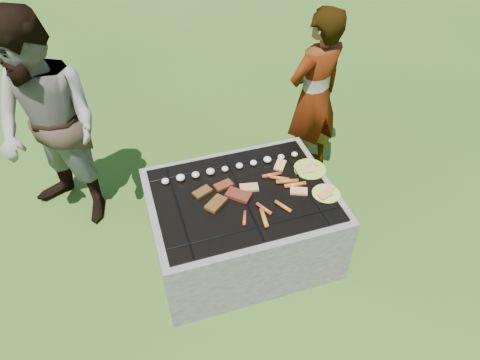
% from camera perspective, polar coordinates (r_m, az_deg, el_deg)
% --- Properties ---
extents(lawn, '(60.00, 60.00, 0.00)m').
position_cam_1_polar(lawn, '(3.43, 0.26, -9.19)').
color(lawn, '#264B12').
rests_on(lawn, ground).
extents(fire_pit, '(1.30, 1.00, 0.62)m').
position_cam_1_polar(fire_pit, '(3.22, 0.28, -6.07)').
color(fire_pit, '#9F978D').
rests_on(fire_pit, ground).
extents(mushrooms, '(1.05, 0.06, 0.04)m').
position_cam_1_polar(mushrooms, '(3.15, -1.89, 1.56)').
color(mushrooms, silver).
rests_on(mushrooms, fire_pit).
extents(pork_slabs, '(0.40, 0.29, 0.02)m').
position_cam_1_polar(pork_slabs, '(2.96, -2.21, -2.03)').
color(pork_slabs, brown).
rests_on(pork_slabs, fire_pit).
extents(sausages, '(0.55, 0.48, 0.03)m').
position_cam_1_polar(sausages, '(2.97, 4.90, -1.83)').
color(sausages, red).
rests_on(sausages, fire_pit).
extents(bread_on_grate, '(0.46, 0.42, 0.02)m').
position_cam_1_polar(bread_on_grate, '(3.07, 4.50, -0.19)').
color(bread_on_grate, tan).
rests_on(bread_on_grate, fire_pit).
extents(plate_far, '(0.29, 0.29, 0.03)m').
position_cam_1_polar(plate_far, '(3.22, 9.28, 1.42)').
color(plate_far, '#E5FF3C').
rests_on(plate_far, fire_pit).
extents(plate_near, '(0.23, 0.23, 0.03)m').
position_cam_1_polar(plate_near, '(3.04, 11.43, -1.76)').
color(plate_near, yellow).
rests_on(plate_near, fire_pit).
extents(cook, '(0.64, 0.52, 1.54)m').
position_cam_1_polar(cook, '(3.74, 9.85, 10.85)').
color(cook, '#A99F8D').
rests_on(cook, ground).
extents(bystander, '(1.06, 1.06, 1.74)m').
position_cam_1_polar(bystander, '(3.42, -23.96, 6.22)').
color(bystander, gray).
rests_on(bystander, ground).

